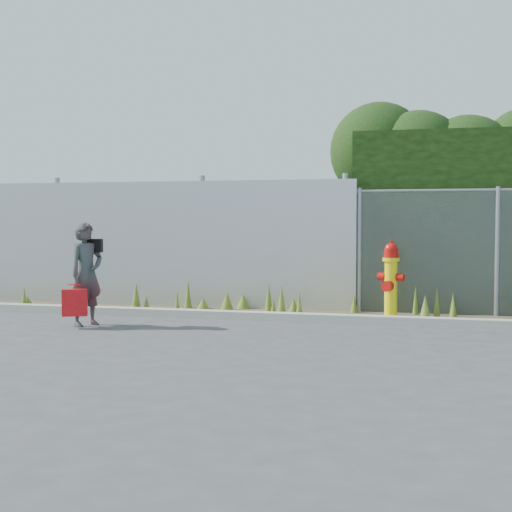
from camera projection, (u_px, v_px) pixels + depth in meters
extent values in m
plane|color=#3C3C3F|center=(252.00, 340.00, 9.08)|extent=(80.00, 80.00, 0.00)
cube|color=#9E9C8F|center=(282.00, 317.00, 10.82)|extent=(16.00, 0.22, 0.12)
cube|color=#453C27|center=(289.00, 315.00, 11.41)|extent=(16.00, 1.20, 0.01)
cone|color=#4B621D|center=(203.00, 304.00, 12.09)|extent=(0.22, 0.22, 0.19)
cone|color=#4B621D|center=(282.00, 302.00, 11.04)|extent=(0.16, 0.16, 0.52)
cone|color=#4B621D|center=(227.00, 302.00, 11.92)|extent=(0.23, 0.23, 0.31)
cone|color=#4B621D|center=(416.00, 301.00, 11.35)|extent=(0.10, 0.10, 0.46)
cone|color=#4B621D|center=(188.00, 295.00, 12.19)|extent=(0.14, 0.14, 0.49)
cone|color=#4B621D|center=(454.00, 308.00, 11.08)|extent=(0.11, 0.11, 0.30)
cone|color=#4B621D|center=(72.00, 297.00, 12.99)|extent=(0.19, 0.19, 0.24)
cone|color=#4B621D|center=(146.00, 304.00, 11.81)|extent=(0.12, 0.12, 0.26)
cone|color=#4B621D|center=(294.00, 305.00, 11.70)|extent=(0.16, 0.16, 0.25)
cone|color=#4B621D|center=(437.00, 305.00, 10.78)|extent=(0.11, 0.11, 0.49)
cone|color=#4B621D|center=(354.00, 305.00, 11.59)|extent=(0.14, 0.14, 0.29)
cone|color=#4B621D|center=(27.00, 302.00, 12.46)|extent=(0.23, 0.23, 0.19)
cone|color=#4B621D|center=(24.00, 298.00, 12.18)|extent=(0.11, 0.11, 0.37)
cone|color=#4B621D|center=(177.00, 303.00, 11.43)|extent=(0.10, 0.10, 0.40)
cone|color=#4B621D|center=(70.00, 301.00, 12.21)|extent=(0.18, 0.18, 0.27)
cone|color=#4B621D|center=(269.00, 299.00, 11.48)|extent=(0.14, 0.14, 0.52)
cone|color=#4B621D|center=(243.00, 302.00, 12.13)|extent=(0.24, 0.24, 0.25)
cone|color=#4B621D|center=(425.00, 310.00, 10.48)|extent=(0.20, 0.20, 0.41)
cone|color=#4B621D|center=(136.00, 298.00, 11.79)|extent=(0.17, 0.17, 0.48)
cone|color=#4B621D|center=(299.00, 306.00, 10.92)|extent=(0.12, 0.12, 0.42)
cone|color=#4B621D|center=(453.00, 305.00, 11.32)|extent=(0.11, 0.11, 0.36)
cone|color=#4B621D|center=(273.00, 307.00, 11.31)|extent=(0.11, 0.11, 0.28)
cube|color=#B8BAC0|center=(118.00, 244.00, 12.72)|extent=(8.50, 0.08, 2.20)
cylinder|color=gray|center=(58.00, 240.00, 13.13)|extent=(0.10, 0.10, 2.30)
cylinder|color=gray|center=(202.00, 241.00, 12.46)|extent=(0.10, 0.10, 2.30)
cylinder|color=gray|center=(345.00, 243.00, 11.85)|extent=(0.10, 0.10, 2.30)
cylinder|color=gray|center=(359.00, 251.00, 11.68)|extent=(0.07, 0.07, 2.05)
cylinder|color=gray|center=(497.00, 252.00, 11.16)|extent=(0.07, 0.07, 2.05)
sphere|color=black|center=(379.00, 152.00, 12.76)|extent=(1.76, 1.76, 1.76)
sphere|color=black|center=(418.00, 158.00, 12.38)|extent=(1.65, 1.65, 1.65)
sphere|color=black|center=(467.00, 167.00, 12.24)|extent=(1.77, 1.77, 1.77)
cylinder|color=yellow|center=(391.00, 318.00, 10.87)|extent=(0.30, 0.30, 0.06)
cylinder|color=yellow|center=(391.00, 291.00, 10.85)|extent=(0.19, 0.19, 0.91)
cylinder|color=yellow|center=(391.00, 259.00, 10.82)|extent=(0.26, 0.26, 0.05)
cylinder|color=#B20F0A|center=(391.00, 255.00, 10.82)|extent=(0.22, 0.22, 0.11)
sphere|color=#B20F0A|center=(391.00, 250.00, 10.81)|extent=(0.20, 0.20, 0.20)
cylinder|color=#B20F0A|center=(391.00, 243.00, 10.81)|extent=(0.05, 0.05, 0.05)
cylinder|color=#B20F0A|center=(381.00, 277.00, 10.87)|extent=(0.11, 0.12, 0.12)
cylinder|color=#B20F0A|center=(401.00, 277.00, 10.80)|extent=(0.11, 0.12, 0.12)
cylinder|color=#B20F0A|center=(390.00, 286.00, 10.70)|extent=(0.16, 0.13, 0.16)
imported|color=#0E5D56|center=(86.00, 274.00, 10.27)|extent=(0.56, 0.65, 1.50)
cube|color=#B50A1E|center=(75.00, 303.00, 10.05)|extent=(0.35, 0.13, 0.38)
cylinder|color=#B50A1E|center=(74.00, 285.00, 10.03)|extent=(0.16, 0.01, 0.01)
cube|color=black|center=(93.00, 246.00, 10.39)|extent=(0.26, 0.11, 0.20)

